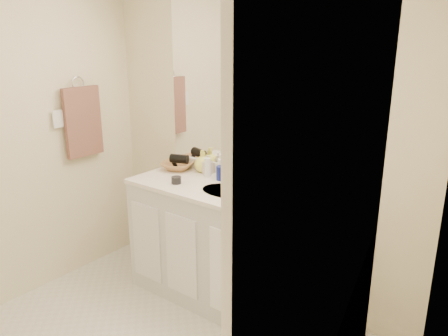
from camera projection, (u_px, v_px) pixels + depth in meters
wall_back at (251, 138)px, 3.14m from camera, size 2.60×0.02×2.40m
wall_right at (363, 265)px, 1.39m from camera, size 0.02×2.60×2.40m
vanity_cabinet at (228, 249)px, 3.15m from camera, size 1.50×0.55×0.85m
countertop at (228, 192)px, 3.02m from camera, size 1.52×0.57×0.03m
backsplash at (250, 175)px, 3.21m from camera, size 1.52×0.03×0.08m
sink_basin at (227, 192)px, 3.01m from camera, size 0.37×0.37×0.02m
faucet at (242, 177)px, 3.12m from camera, size 0.02×0.02×0.11m
mirror at (252, 87)px, 3.03m from camera, size 1.48×0.01×1.20m
blue_mug at (221, 173)px, 3.22m from camera, size 0.09×0.09×0.10m
tan_cup at (260, 184)px, 2.98m from camera, size 0.09×0.09×0.10m
toothbrush at (261, 171)px, 2.94m from camera, size 0.02×0.04×0.19m
mouthwash_bottle at (272, 185)px, 2.88m from camera, size 0.08×0.08×0.16m
soap_dish at (259, 208)px, 2.68m from camera, size 0.12×0.10×0.01m
green_soap at (259, 205)px, 2.68m from camera, size 0.07×0.05×0.02m
orange_comb at (245, 206)px, 2.73m from camera, size 0.11×0.04×0.00m
dark_jar at (176, 180)px, 3.14m from camera, size 0.09×0.09×0.05m
extra_white_bottle at (208, 168)px, 3.27m from camera, size 0.05×0.05×0.15m
soap_bottle_white at (222, 165)px, 3.26m from camera, size 0.09×0.09×0.20m
soap_bottle_cream at (208, 165)px, 3.35m from camera, size 0.08×0.08×0.15m
soap_bottle_yellow at (203, 161)px, 3.40m from camera, size 0.17×0.17×0.17m
wicker_basket at (178, 166)px, 3.48m from camera, size 0.32×0.32×0.06m
hair_dryer at (179, 159)px, 3.45m from camera, size 0.16×0.11×0.07m
towel_ring at (78, 83)px, 3.37m from camera, size 0.01×0.11×0.11m
hand_towel at (83, 122)px, 3.45m from camera, size 0.04×0.32×0.55m
switch_plate at (58, 119)px, 3.29m from camera, size 0.01×0.08×0.13m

